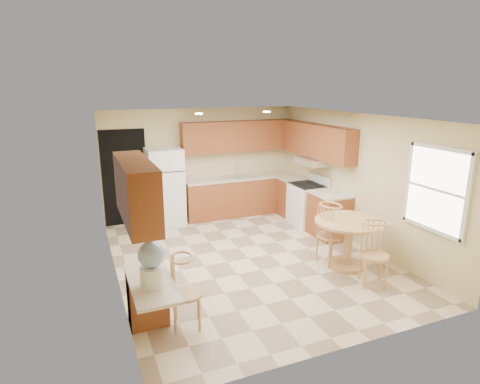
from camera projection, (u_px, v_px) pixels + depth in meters
name	position (u px, v px, depth m)	size (l,w,h in m)	color
floor	(249.00, 258.00, 7.16)	(5.50, 5.50, 0.00)	beige
ceiling	(250.00, 117.00, 6.52)	(4.50, 5.50, 0.02)	white
wall_back	(202.00, 163.00, 9.30)	(4.50, 0.02, 2.50)	beige
wall_front	(350.00, 250.00, 4.38)	(4.50, 0.02, 2.50)	beige
wall_left	(112.00, 205.00, 6.01)	(0.02, 5.50, 2.50)	beige
wall_right	(357.00, 179.00, 7.67)	(0.02, 5.50, 2.50)	beige
doorway	(125.00, 178.00, 8.69)	(0.90, 0.02, 2.10)	black
base_cab_back	(241.00, 196.00, 9.56)	(2.75, 0.60, 0.87)	brown
counter_back	(241.00, 177.00, 9.44)	(2.75, 0.63, 0.04)	beige
base_cab_right_a	(293.00, 198.00, 9.42)	(0.60, 0.59, 0.87)	brown
counter_right_a	(294.00, 179.00, 9.31)	(0.63, 0.59, 0.04)	beige
base_cab_right_b	(329.00, 216.00, 8.12)	(0.60, 0.80, 0.87)	brown
counter_right_b	(330.00, 194.00, 8.01)	(0.63, 0.80, 0.04)	beige
upper_cab_back	(239.00, 136.00, 9.32)	(2.75, 0.33, 0.70)	brown
upper_cab_right	(316.00, 141.00, 8.53)	(0.33, 2.42, 0.70)	brown
upper_cab_left	(136.00, 191.00, 4.49)	(0.33, 1.40, 0.70)	brown
sink	(240.00, 177.00, 9.43)	(0.78, 0.44, 0.01)	silver
range_hood	(313.00, 161.00, 8.58)	(0.50, 0.76, 0.14)	silver
desk_pedestal	(147.00, 297.00, 5.16)	(0.48, 0.42, 0.72)	brown
desk_top	(151.00, 282.00, 4.72)	(0.50, 1.20, 0.04)	beige
window	(437.00, 189.00, 5.94)	(0.06, 1.12, 1.30)	white
can_light_a	(199.00, 114.00, 7.41)	(0.14, 0.14, 0.02)	white
can_light_b	(267.00, 112.00, 7.92)	(0.14, 0.14, 0.02)	white
refrigerator	(165.00, 187.00, 8.74)	(0.75, 0.73, 1.69)	white
stove	(308.00, 204.00, 8.80)	(0.65, 0.76, 1.09)	white
dining_table	(348.00, 237.00, 6.69)	(1.13, 1.13, 0.84)	tan
chair_table_a	(335.00, 230.00, 6.74)	(0.47, 0.60, 1.05)	tan
chair_table_b	(379.00, 250.00, 6.01)	(0.44, 0.50, 0.99)	tan
chair_desk	(188.00, 288.00, 4.95)	(0.42, 0.54, 0.94)	tan
water_crock	(152.00, 263.00, 4.52)	(0.30, 0.30, 0.63)	white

